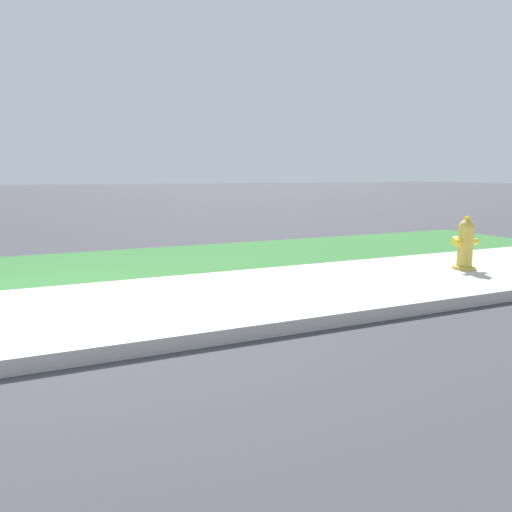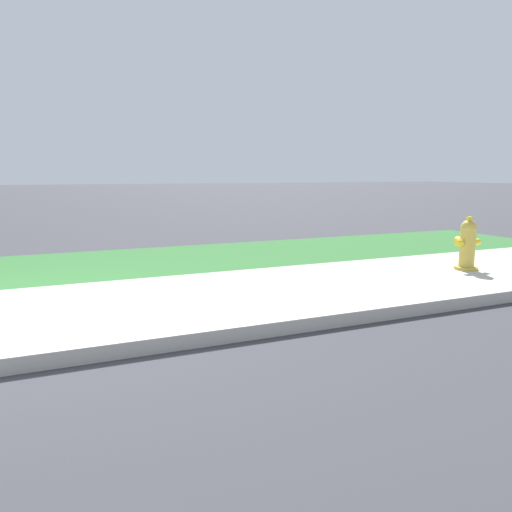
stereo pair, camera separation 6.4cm
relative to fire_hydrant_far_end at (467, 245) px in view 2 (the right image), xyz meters
The scene contains 5 objects.
ground_plane 5.53m from the fire_hydrant_far_end, behind, with size 120.00×120.00×0.00m, color #38383D.
sidewalk_pavement 5.53m from the fire_hydrant_far_end, behind, with size 18.00×2.51×0.01m, color #BCB7AD.
grass_verge 6.06m from the fire_hydrant_far_end, 155.86° to the left, with size 18.00×2.58×0.01m, color #2D662D.
street_curb 5.70m from the fire_hydrant_far_end, 165.70° to the right, with size 18.00×0.16×0.12m, color #BCB7AD.
fire_hydrant_far_end is the anchor object (origin of this frame).
Camera 2 is at (0.21, -4.86, 1.29)m, focal length 35.00 mm.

